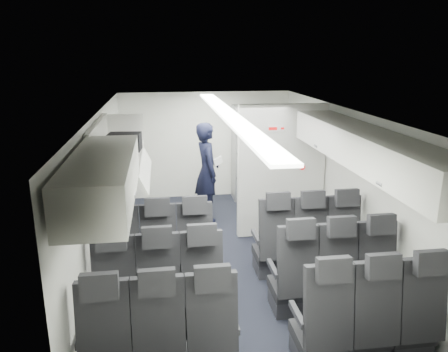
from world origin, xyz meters
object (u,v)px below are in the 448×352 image
object	(u,v)px
galley_unit	(254,153)
boarding_door	(118,172)
seat_row_rear	(267,334)
seat_row_mid	(248,285)
carry_on_bag	(125,143)
flight_attendant	(207,172)
seat_row_front	(234,250)

from	to	relation	value
galley_unit	boarding_door	xyz separation A→B (m)	(-2.59, -1.17, 0.00)
seat_row_rear	boarding_door	size ratio (longest dim) A/B	1.79
seat_row_mid	seat_row_rear	world-z (taller)	same
galley_unit	carry_on_bag	bearing A→B (deg)	-129.69
seat_row_mid	boarding_door	world-z (taller)	boarding_door
seat_row_mid	seat_row_rear	bearing A→B (deg)	-90.00
galley_unit	flight_attendant	world-z (taller)	galley_unit
flight_attendant	boarding_door	bearing A→B (deg)	86.76
galley_unit	flight_attendant	size ratio (longest dim) A/B	1.09
seat_row_mid	galley_unit	bearing A→B (deg)	77.12
seat_row_front	carry_on_bag	xyz separation A→B (m)	(-1.36, 0.47, 1.38)
flight_attendant	seat_row_rear	bearing A→B (deg)	174.08
seat_row_front	galley_unit	distance (m)	3.43
boarding_door	seat_row_mid	bearing A→B (deg)	-61.23
galley_unit	carry_on_bag	world-z (taller)	carry_on_bag
flight_attendant	carry_on_bag	size ratio (longest dim) A/B	4.28
carry_on_bag	galley_unit	bearing A→B (deg)	55.84
galley_unit	seat_row_rear	bearing A→B (deg)	-100.65
seat_row_mid	boarding_door	distance (m)	3.45
galley_unit	flight_attendant	bearing A→B (deg)	-135.41
seat_row_front	seat_row_mid	distance (m)	0.90
seat_row_mid	galley_unit	size ratio (longest dim) A/B	1.75
seat_row_rear	flight_attendant	world-z (taller)	flight_attendant
seat_row_front	flight_attendant	world-z (taller)	flight_attendant
seat_row_front	flight_attendant	bearing A→B (deg)	93.05
carry_on_bag	seat_row_mid	bearing A→B (deg)	-39.77
seat_row_rear	carry_on_bag	xyz separation A→B (m)	(-1.36, 2.27, 1.38)
boarding_door	flight_attendant	size ratio (longest dim) A/B	1.06
seat_row_mid	seat_row_rear	distance (m)	0.90
seat_row_mid	carry_on_bag	size ratio (longest dim) A/B	8.14
seat_row_mid	flight_attendant	size ratio (longest dim) A/B	1.90
seat_row_mid	carry_on_bag	world-z (taller)	carry_on_bag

